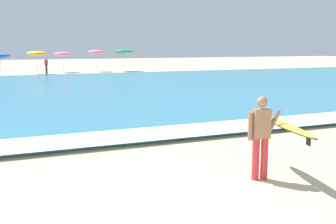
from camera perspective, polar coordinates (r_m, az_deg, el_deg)
name	(u,v)px	position (r m, az deg, el deg)	size (l,w,h in m)	color
ground_plane	(149,219)	(6.66, -2.72, -14.88)	(160.00, 160.00, 0.00)	beige
sea	(38,92)	(24.65, -17.94, 2.70)	(120.00, 28.00, 0.14)	teal
surf_foam	(83,140)	(11.51, -11.92, -3.84)	(120.00, 1.79, 0.01)	white
surfer_with_board	(272,130)	(8.48, 14.54, -2.53)	(1.21, 2.55, 1.73)	red
beach_umbrella_3	(0,56)	(40.64, -22.72, 7.38)	(1.83, 1.84, 2.11)	beige
beach_umbrella_4	(36,53)	(41.82, -18.15, 7.91)	(1.92, 1.94, 2.28)	beige
beach_umbrella_5	(63,54)	(43.53, -14.68, 7.96)	(1.89, 1.91, 2.17)	beige
beach_umbrella_6	(96,52)	(44.23, -10.15, 8.38)	(1.77, 1.78, 2.34)	beige
beach_umbrella_7	(123,52)	(44.37, -6.38, 8.50)	(2.23, 2.25, 2.39)	beige
beachgoer_near_row_left	(46,65)	(41.55, -16.88, 6.35)	(0.32, 0.20, 1.58)	#383842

